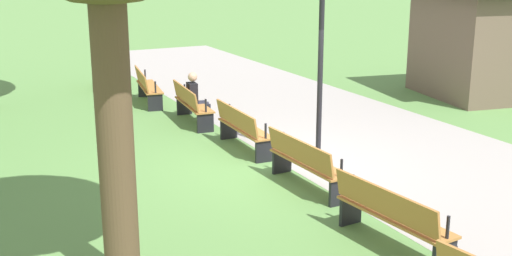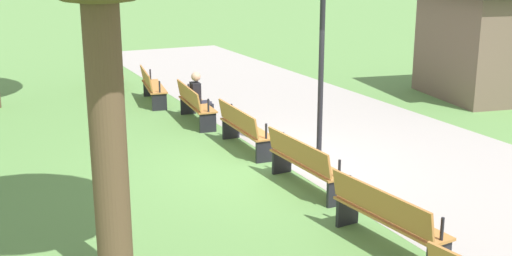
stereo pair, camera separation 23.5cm
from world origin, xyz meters
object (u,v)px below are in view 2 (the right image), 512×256
(bench_0, at_px, (113,72))
(bench_4, at_px, (304,162))
(bench_2, at_px, (194,103))
(bench_5, at_px, (386,216))
(person_seated, at_px, (199,96))
(kiosk, at_px, (477,42))
(bench_3, at_px, (244,127))
(lamp_post, at_px, (323,6))
(bench_1, at_px, (152,85))

(bench_0, distance_m, bench_4, 9.83)
(bench_2, distance_m, bench_5, 7.38)
(bench_4, distance_m, person_seated, 4.97)
(bench_2, relative_size, bench_4, 1.01)
(bench_0, xyz_separation_m, bench_5, (12.24, 0.76, 0.00))
(bench_2, distance_m, kiosk, 8.02)
(bench_0, bearing_deg, bench_2, 21.36)
(bench_3, height_order, bench_5, same)
(person_seated, xyz_separation_m, lamp_post, (3.74, 1.03, 2.29))
(bench_0, height_order, bench_1, same)
(bench_1, xyz_separation_m, person_seated, (2.40, 0.45, 0.16))
(bench_5, height_order, person_seated, person_seated)
(bench_5, bearing_deg, bench_4, 171.10)
(bench_3, height_order, bench_4, same)
(bench_1, xyz_separation_m, bench_3, (4.90, 0.46, 0.00))
(bench_1, bearing_deg, bench_5, 10.69)
(kiosk, bearing_deg, bench_1, -100.82)
(bench_1, distance_m, bench_3, 4.92)
(bench_4, xyz_separation_m, lamp_post, (-1.23, 1.03, 2.45))
(bench_1, height_order, lamp_post, lamp_post)
(lamp_post, xyz_separation_m, kiosk, (-3.04, 6.74, -1.39))
(person_seated, bearing_deg, bench_4, 5.39)
(person_seated, height_order, lamp_post, lamp_post)
(bench_0, xyz_separation_m, bench_2, (4.86, 0.76, 0.00))
(bench_0, height_order, bench_3, same)
(bench_2, height_order, bench_5, same)
(bench_1, distance_m, bench_2, 2.46)
(bench_4, relative_size, person_seated, 1.59)
(bench_3, bearing_deg, kiosk, 104.87)
(bench_3, relative_size, kiosk, 0.48)
(lamp_post, distance_m, kiosk, 7.52)
(bench_1, distance_m, kiosk, 8.85)
(person_seated, bearing_deg, kiosk, 90.20)
(kiosk, bearing_deg, bench_5, -39.85)
(bench_3, bearing_deg, person_seated, -178.14)
(bench_3, distance_m, person_seated, 2.51)
(bench_4, height_order, bench_5, same)
(bench_0, relative_size, bench_1, 1.00)
(bench_4, bearing_deg, bench_2, 179.99)
(bench_3, bearing_deg, bench_1, -172.89)
(lamp_post, bearing_deg, bench_0, -167.23)
(bench_3, bearing_deg, bench_0, -171.11)
(bench_4, height_order, kiosk, kiosk)
(bench_3, bearing_deg, lamp_post, 41.56)
(bench_4, bearing_deg, kiosk, 117.00)
(lamp_post, bearing_deg, bench_2, -162.30)
(bench_3, xyz_separation_m, person_seated, (-2.51, -0.00, 0.16))
(bench_4, distance_m, bench_5, 2.46)
(bench_0, distance_m, kiosk, 10.34)
(bench_3, bearing_deg, bench_2, -174.66)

